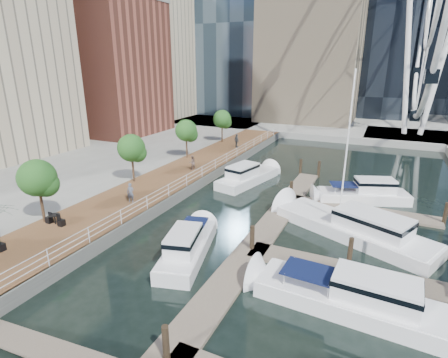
% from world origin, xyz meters
% --- Properties ---
extents(ground, '(520.00, 520.00, 0.00)m').
position_xyz_m(ground, '(0.00, 0.00, 0.00)').
color(ground, black).
rests_on(ground, ground).
extents(boardwalk, '(6.00, 60.00, 1.00)m').
position_xyz_m(boardwalk, '(-9.00, 15.00, 0.50)').
color(boardwalk, brown).
rests_on(boardwalk, ground).
extents(seawall, '(0.25, 60.00, 1.00)m').
position_xyz_m(seawall, '(-6.00, 15.00, 0.50)').
color(seawall, '#595954').
rests_on(seawall, ground).
extents(land_far, '(200.00, 114.00, 1.00)m').
position_xyz_m(land_far, '(0.00, 102.00, 0.50)').
color(land_far, gray).
rests_on(land_far, ground).
extents(pier, '(14.00, 12.00, 1.00)m').
position_xyz_m(pier, '(14.00, 52.00, 0.50)').
color(pier, gray).
rests_on(pier, ground).
extents(railing, '(0.10, 60.00, 1.05)m').
position_xyz_m(railing, '(-6.10, 15.00, 1.52)').
color(railing, white).
rests_on(railing, boardwalk).
extents(floating_docks, '(16.00, 34.00, 2.60)m').
position_xyz_m(floating_docks, '(7.97, 9.98, 0.49)').
color(floating_docks, '#6D6051').
rests_on(floating_docks, ground).
extents(midrise_condos, '(19.00, 67.00, 28.00)m').
position_xyz_m(midrise_condos, '(-33.57, 26.82, 13.42)').
color(midrise_condos, '#BCAD8E').
rests_on(midrise_condos, ground).
extents(street_trees, '(2.60, 42.60, 4.60)m').
position_xyz_m(street_trees, '(-11.40, 14.00, 4.29)').
color(street_trees, '#3F2B1C').
rests_on(street_trees, ground).
extents(yacht_foreground, '(10.32, 3.32, 2.15)m').
position_xyz_m(yacht_foreground, '(9.44, 4.64, 0.00)').
color(yacht_foreground, white).
rests_on(yacht_foreground, ground).
extents(pedestrian_near, '(0.67, 0.54, 1.61)m').
position_xyz_m(pedestrian_near, '(-8.19, 9.62, 1.81)').
color(pedestrian_near, '#535B6F').
rests_on(pedestrian_near, boardwalk).
extents(pedestrian_mid, '(0.92, 0.96, 1.56)m').
position_xyz_m(pedestrian_mid, '(-8.25, 19.80, 1.78)').
color(pedestrian_mid, '#7E6257').
rests_on(pedestrian_mid, boardwalk).
extents(pedestrian_far, '(1.12, 0.98, 1.81)m').
position_xyz_m(pedestrian_far, '(-8.08, 31.58, 1.91)').
color(pedestrian_far, '#343B41').
rests_on(pedestrian_far, boardwalk).
extents(moored_yachts, '(22.76, 32.38, 11.50)m').
position_xyz_m(moored_yachts, '(8.16, 12.17, 0.00)').
color(moored_yachts, white).
rests_on(moored_yachts, ground).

